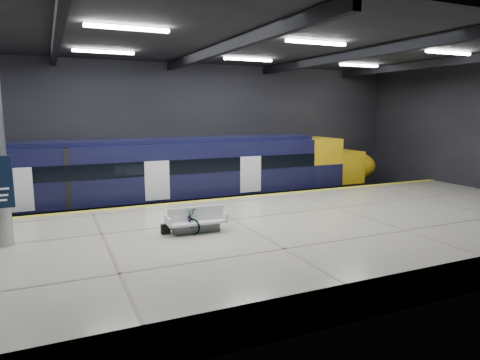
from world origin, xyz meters
TOP-DOWN VIEW (x-y plane):
  - ground at (0.00, 0.00)m, footprint 30.00×30.00m
  - room_shell at (-0.00, 0.00)m, footprint 30.10×16.10m
  - platform at (0.00, -2.50)m, footprint 30.00×11.00m
  - safety_strip at (0.00, 2.75)m, footprint 30.00×0.40m
  - rails at (0.00, 5.50)m, footprint 30.00×1.52m
  - train at (-3.01, 5.50)m, footprint 29.40×2.84m
  - bench at (-1.92, -2.13)m, footprint 2.10×0.93m
  - bicycle at (-2.36, -1.89)m, footprint 1.35×1.72m
  - pannier_bag at (-2.96, -1.89)m, footprint 0.31×0.20m

SIDE VIEW (x-z plane):
  - ground at x=0.00m, z-range 0.00..0.00m
  - rails at x=0.00m, z-range 0.00..0.16m
  - platform at x=0.00m, z-range 0.00..1.10m
  - safety_strip at x=0.00m, z-range 1.10..1.11m
  - pannier_bag at x=-2.96m, z-range 1.10..1.45m
  - bench at x=-1.92m, z-range 0.96..1.88m
  - bicycle at x=-2.36m, z-range 1.10..1.97m
  - train at x=-3.01m, z-range 0.16..3.95m
  - room_shell at x=0.00m, z-range 1.69..9.74m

